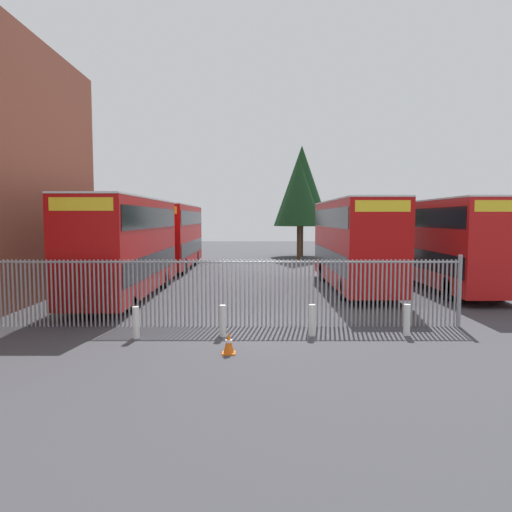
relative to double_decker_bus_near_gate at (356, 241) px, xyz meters
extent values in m
plane|color=#3D3D42|center=(-4.92, -0.37, -2.42)|extent=(100.00, 100.00, 0.00)
cylinder|color=gray|center=(-13.17, -8.37, -1.32)|extent=(0.06, 0.06, 2.20)
cylinder|color=gray|center=(-13.03, -8.37, -1.32)|extent=(0.06, 0.06, 2.20)
cylinder|color=gray|center=(-12.89, -8.37, -1.32)|extent=(0.06, 0.06, 2.20)
cylinder|color=gray|center=(-12.75, -8.37, -1.32)|extent=(0.06, 0.06, 2.20)
cylinder|color=gray|center=(-12.61, -8.37, -1.32)|extent=(0.06, 0.06, 2.20)
cylinder|color=gray|center=(-12.47, -8.37, -1.32)|extent=(0.06, 0.06, 2.20)
cylinder|color=gray|center=(-12.33, -8.37, -1.32)|extent=(0.06, 0.06, 2.20)
cylinder|color=gray|center=(-12.19, -8.37, -1.32)|extent=(0.06, 0.06, 2.20)
cylinder|color=gray|center=(-12.05, -8.37, -1.32)|extent=(0.06, 0.06, 2.20)
cylinder|color=gray|center=(-11.91, -8.37, -1.32)|extent=(0.06, 0.06, 2.20)
cylinder|color=gray|center=(-11.77, -8.37, -1.32)|extent=(0.06, 0.06, 2.20)
cylinder|color=gray|center=(-11.63, -8.37, -1.32)|extent=(0.06, 0.06, 2.20)
cylinder|color=gray|center=(-11.49, -8.37, -1.32)|extent=(0.06, 0.06, 2.20)
cylinder|color=gray|center=(-11.35, -8.37, -1.32)|extent=(0.06, 0.06, 2.20)
cylinder|color=gray|center=(-11.22, -8.37, -1.32)|extent=(0.06, 0.06, 2.20)
cylinder|color=gray|center=(-11.08, -8.37, -1.32)|extent=(0.06, 0.06, 2.20)
cylinder|color=gray|center=(-10.94, -8.37, -1.32)|extent=(0.06, 0.06, 2.20)
cylinder|color=gray|center=(-10.80, -8.37, -1.32)|extent=(0.06, 0.06, 2.20)
cylinder|color=gray|center=(-10.66, -8.37, -1.32)|extent=(0.06, 0.06, 2.20)
cylinder|color=gray|center=(-10.52, -8.37, -1.32)|extent=(0.06, 0.06, 2.20)
cylinder|color=gray|center=(-10.38, -8.37, -1.32)|extent=(0.06, 0.06, 2.20)
cylinder|color=gray|center=(-10.24, -8.37, -1.32)|extent=(0.06, 0.06, 2.20)
cylinder|color=gray|center=(-10.10, -8.37, -1.32)|extent=(0.06, 0.06, 2.20)
cylinder|color=gray|center=(-9.96, -8.37, -1.32)|extent=(0.06, 0.06, 2.20)
cylinder|color=gray|center=(-9.82, -8.37, -1.32)|extent=(0.06, 0.06, 2.20)
cylinder|color=gray|center=(-9.68, -8.37, -1.32)|extent=(0.06, 0.06, 2.20)
cylinder|color=gray|center=(-9.54, -8.37, -1.32)|extent=(0.06, 0.06, 2.20)
cylinder|color=gray|center=(-9.40, -8.37, -1.32)|extent=(0.06, 0.06, 2.20)
cylinder|color=gray|center=(-9.26, -8.37, -1.32)|extent=(0.06, 0.06, 2.20)
cylinder|color=gray|center=(-9.12, -8.37, -1.32)|extent=(0.06, 0.06, 2.20)
cylinder|color=gray|center=(-8.98, -8.37, -1.32)|extent=(0.06, 0.06, 2.20)
cylinder|color=gray|center=(-8.84, -8.37, -1.32)|extent=(0.06, 0.06, 2.20)
cylinder|color=gray|center=(-8.70, -8.37, -1.32)|extent=(0.06, 0.06, 2.20)
cylinder|color=gray|center=(-8.56, -8.37, -1.32)|extent=(0.06, 0.06, 2.20)
cylinder|color=gray|center=(-8.42, -8.37, -1.32)|extent=(0.06, 0.06, 2.20)
cylinder|color=gray|center=(-8.28, -8.37, -1.32)|extent=(0.06, 0.06, 2.20)
cylinder|color=gray|center=(-8.14, -8.37, -1.32)|extent=(0.06, 0.06, 2.20)
cylinder|color=gray|center=(-8.01, -8.37, -1.32)|extent=(0.06, 0.06, 2.20)
cylinder|color=gray|center=(-7.87, -8.37, -1.32)|extent=(0.06, 0.06, 2.20)
cylinder|color=gray|center=(-7.73, -8.37, -1.32)|extent=(0.06, 0.06, 2.20)
cylinder|color=gray|center=(-7.59, -8.37, -1.32)|extent=(0.06, 0.06, 2.20)
cylinder|color=gray|center=(-7.45, -8.37, -1.32)|extent=(0.06, 0.06, 2.20)
cylinder|color=gray|center=(-7.31, -8.37, -1.32)|extent=(0.06, 0.06, 2.20)
cylinder|color=gray|center=(-7.17, -8.37, -1.32)|extent=(0.06, 0.06, 2.20)
cylinder|color=gray|center=(-7.03, -8.37, -1.32)|extent=(0.06, 0.06, 2.20)
cylinder|color=gray|center=(-6.89, -8.37, -1.32)|extent=(0.06, 0.06, 2.20)
cylinder|color=gray|center=(-6.75, -8.37, -1.32)|extent=(0.06, 0.06, 2.20)
cylinder|color=gray|center=(-6.61, -8.37, -1.32)|extent=(0.06, 0.06, 2.20)
cylinder|color=gray|center=(-6.47, -8.37, -1.32)|extent=(0.06, 0.06, 2.20)
cylinder|color=gray|center=(-6.33, -8.37, -1.32)|extent=(0.06, 0.06, 2.20)
cylinder|color=gray|center=(-6.19, -8.37, -1.32)|extent=(0.06, 0.06, 2.20)
cylinder|color=gray|center=(-6.05, -8.37, -1.32)|extent=(0.06, 0.06, 2.20)
cylinder|color=gray|center=(-5.91, -8.37, -1.32)|extent=(0.06, 0.06, 2.20)
cylinder|color=gray|center=(-5.77, -8.37, -1.32)|extent=(0.06, 0.06, 2.20)
cylinder|color=gray|center=(-5.63, -8.37, -1.32)|extent=(0.06, 0.06, 2.20)
cylinder|color=gray|center=(-5.49, -8.37, -1.32)|extent=(0.06, 0.06, 2.20)
cylinder|color=gray|center=(-5.35, -8.37, -1.32)|extent=(0.06, 0.06, 2.20)
cylinder|color=gray|center=(-5.21, -8.37, -1.32)|extent=(0.06, 0.06, 2.20)
cylinder|color=gray|center=(-5.07, -8.37, -1.32)|extent=(0.06, 0.06, 2.20)
cylinder|color=gray|center=(-4.93, -8.37, -1.32)|extent=(0.06, 0.06, 2.20)
cylinder|color=gray|center=(-4.80, -8.37, -1.32)|extent=(0.06, 0.06, 2.20)
cylinder|color=gray|center=(-4.66, -8.37, -1.32)|extent=(0.06, 0.06, 2.20)
cylinder|color=gray|center=(-4.52, -8.37, -1.32)|extent=(0.06, 0.06, 2.20)
cylinder|color=gray|center=(-4.38, -8.37, -1.32)|extent=(0.06, 0.06, 2.20)
cylinder|color=gray|center=(-4.24, -8.37, -1.32)|extent=(0.06, 0.06, 2.20)
cylinder|color=gray|center=(-4.10, -8.37, -1.32)|extent=(0.06, 0.06, 2.20)
cylinder|color=gray|center=(-3.96, -8.37, -1.32)|extent=(0.06, 0.06, 2.20)
cylinder|color=gray|center=(-3.82, -8.37, -1.32)|extent=(0.06, 0.06, 2.20)
cylinder|color=gray|center=(-3.68, -8.37, -1.32)|extent=(0.06, 0.06, 2.20)
cylinder|color=gray|center=(-3.54, -8.37, -1.32)|extent=(0.06, 0.06, 2.20)
cylinder|color=gray|center=(-3.40, -8.37, -1.32)|extent=(0.06, 0.06, 2.20)
cylinder|color=gray|center=(-3.26, -8.37, -1.32)|extent=(0.06, 0.06, 2.20)
cylinder|color=gray|center=(-3.12, -8.37, -1.32)|extent=(0.06, 0.06, 2.20)
cylinder|color=gray|center=(-2.98, -8.37, -1.32)|extent=(0.06, 0.06, 2.20)
cylinder|color=gray|center=(-2.84, -8.37, -1.32)|extent=(0.06, 0.06, 2.20)
cylinder|color=gray|center=(-2.70, -8.37, -1.32)|extent=(0.06, 0.06, 2.20)
cylinder|color=gray|center=(-2.56, -8.37, -1.32)|extent=(0.06, 0.06, 2.20)
cylinder|color=gray|center=(-2.42, -8.37, -1.32)|extent=(0.06, 0.06, 2.20)
cylinder|color=gray|center=(-2.28, -8.37, -1.32)|extent=(0.06, 0.06, 2.20)
cylinder|color=gray|center=(-2.14, -8.37, -1.32)|extent=(0.06, 0.06, 2.20)
cylinder|color=gray|center=(-2.00, -8.37, -1.32)|extent=(0.06, 0.06, 2.20)
cylinder|color=gray|center=(-1.86, -8.37, -1.32)|extent=(0.06, 0.06, 2.20)
cylinder|color=gray|center=(-1.72, -8.37, -1.32)|extent=(0.06, 0.06, 2.20)
cylinder|color=gray|center=(-1.59, -8.37, -1.32)|extent=(0.06, 0.06, 2.20)
cylinder|color=gray|center=(-1.45, -8.37, -1.32)|extent=(0.06, 0.06, 2.20)
cylinder|color=gray|center=(-1.31, -8.37, -1.32)|extent=(0.06, 0.06, 2.20)
cylinder|color=gray|center=(-1.17, -8.37, -1.32)|extent=(0.06, 0.06, 2.20)
cylinder|color=gray|center=(-1.03, -8.37, -1.32)|extent=(0.06, 0.06, 2.20)
cylinder|color=gray|center=(-0.89, -8.37, -1.32)|extent=(0.06, 0.06, 2.20)
cylinder|color=gray|center=(-0.75, -8.37, -1.32)|extent=(0.06, 0.06, 2.20)
cylinder|color=gray|center=(-0.61, -8.37, -1.32)|extent=(0.06, 0.06, 2.20)
cylinder|color=gray|center=(-0.47, -8.37, -1.32)|extent=(0.06, 0.06, 2.20)
cylinder|color=gray|center=(-0.33, -8.37, -1.32)|extent=(0.06, 0.06, 2.20)
cylinder|color=gray|center=(-0.19, -8.37, -1.32)|extent=(0.06, 0.06, 2.20)
cylinder|color=gray|center=(-0.05, -8.37, -1.32)|extent=(0.06, 0.06, 2.20)
cylinder|color=gray|center=(0.09, -8.37, -1.32)|extent=(0.06, 0.06, 2.20)
cylinder|color=gray|center=(0.23, -8.37, -1.32)|extent=(0.06, 0.06, 2.20)
cylinder|color=gray|center=(0.37, -8.37, -1.32)|extent=(0.06, 0.06, 2.20)
cylinder|color=gray|center=(0.51, -8.37, -1.32)|extent=(0.06, 0.06, 2.20)
cylinder|color=gray|center=(0.65, -8.37, -1.32)|extent=(0.06, 0.06, 2.20)
cylinder|color=gray|center=(0.79, -8.37, -1.32)|extent=(0.06, 0.06, 2.20)
cylinder|color=gray|center=(0.93, -8.37, -1.32)|extent=(0.06, 0.06, 2.20)
cylinder|color=gray|center=(1.07, -8.37, -1.32)|extent=(0.06, 0.06, 2.20)
cylinder|color=gray|center=(1.21, -8.37, -1.32)|extent=(0.06, 0.06, 2.20)
cylinder|color=gray|center=(1.35, -8.37, -1.32)|extent=(0.06, 0.06, 2.20)
cylinder|color=gray|center=(1.49, -8.37, -1.32)|extent=(0.06, 0.06, 2.20)
cylinder|color=gray|center=(1.62, -8.37, -1.32)|extent=(0.06, 0.06, 2.20)
cylinder|color=gray|center=(1.76, -8.37, -1.32)|extent=(0.06, 0.06, 2.20)
cylinder|color=gray|center=(-5.77, -8.37, -0.30)|extent=(15.07, 0.07, 0.07)
cylinder|color=gray|center=(1.76, -8.37, -1.25)|extent=(0.14, 0.14, 2.35)
cube|color=#B70C0C|center=(0.00, 0.01, -0.07)|extent=(2.50, 10.80, 4.00)
cube|color=black|center=(0.00, 0.01, -0.87)|extent=(2.54, 10.37, 0.90)
cube|color=black|center=(0.00, 0.01, 1.13)|extent=(2.54, 10.37, 0.90)
cube|color=yellow|center=(0.00, -5.34, 1.58)|extent=(2.12, 0.12, 0.44)
cube|color=silver|center=(0.00, 0.01, 1.96)|extent=(2.50, 10.80, 0.08)
cylinder|color=black|center=(-1.10, -3.34, -1.90)|extent=(0.30, 1.04, 1.04)
cylinder|color=black|center=(1.10, -3.34, -1.90)|extent=(0.30, 1.04, 1.04)
cylinder|color=black|center=(-1.10, 2.98, -1.90)|extent=(0.30, 1.04, 1.04)
cylinder|color=black|center=(1.10, 2.98, -1.90)|extent=(0.30, 1.04, 1.04)
cube|color=#B70C0C|center=(-10.61, -2.57, -0.07)|extent=(2.50, 10.80, 4.00)
cube|color=black|center=(-10.61, -2.57, -0.87)|extent=(2.54, 10.37, 0.90)
cube|color=black|center=(-10.61, -2.57, 1.13)|extent=(2.54, 10.37, 0.90)
cube|color=yellow|center=(-10.61, -7.92, 1.58)|extent=(2.12, 0.12, 0.44)
cube|color=silver|center=(-10.61, -2.57, 1.96)|extent=(2.50, 10.80, 0.08)
cylinder|color=black|center=(-11.71, -5.91, -1.90)|extent=(0.30, 1.04, 1.04)
cylinder|color=black|center=(-9.51, -5.91, -1.90)|extent=(0.30, 1.04, 1.04)
cylinder|color=black|center=(-11.71, 0.40, -1.90)|extent=(0.30, 1.04, 1.04)
cylinder|color=black|center=(-9.51, 0.40, -1.90)|extent=(0.30, 1.04, 1.04)
cube|color=red|center=(4.53, -0.08, -0.07)|extent=(2.50, 10.80, 4.00)
cube|color=black|center=(4.53, -0.08, -0.87)|extent=(2.54, 10.37, 0.90)
cube|color=black|center=(4.53, -0.08, 1.13)|extent=(2.54, 10.37, 0.90)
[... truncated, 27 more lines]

